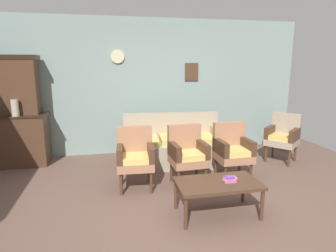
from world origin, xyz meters
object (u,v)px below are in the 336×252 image
(floor_vase_by_wall, at_px, (284,132))
(book_stack_on_table, at_px, (230,179))
(coffee_table, at_px, (218,185))
(armchair_by_doorway, at_px, (187,152))
(vase_on_cabinet, at_px, (15,108))
(wingback_chair_by_fireplace, at_px, (283,135))
(armchair_near_couch_end, at_px, (135,155))
(floral_couch, at_px, (173,146))
(side_cabinet, at_px, (15,140))
(armchair_row_middle, at_px, (232,149))

(floor_vase_by_wall, bearing_deg, book_stack_on_table, -134.14)
(coffee_table, bearing_deg, armchair_by_doorway, 96.30)
(floor_vase_by_wall, bearing_deg, vase_on_cabinet, -179.14)
(wingback_chair_by_fireplace, bearing_deg, armchair_near_couch_end, -167.33)
(coffee_table, bearing_deg, floral_couch, 93.48)
(side_cabinet, height_order, armchair_near_couch_end, side_cabinet)
(floral_couch, bearing_deg, side_cabinet, 170.09)
(book_stack_on_table, bearing_deg, vase_on_cabinet, 142.55)
(armchair_near_couch_end, distance_m, wingback_chair_by_fireplace, 2.89)
(coffee_table, bearing_deg, vase_on_cabinet, 141.40)
(coffee_table, relative_size, book_stack_on_table, 5.89)
(armchair_near_couch_end, relative_size, wingback_chair_by_fireplace, 1.00)
(floral_couch, height_order, armchair_by_doorway, same)
(floral_couch, bearing_deg, wingback_chair_by_fireplace, -8.46)
(floral_couch, relative_size, wingback_chair_by_fireplace, 2.07)
(armchair_near_couch_end, xyz_separation_m, coffee_table, (0.89, -0.99, -0.12))
(armchair_row_middle, height_order, book_stack_on_table, armchair_row_middle)
(vase_on_cabinet, relative_size, floor_vase_by_wall, 0.37)
(armchair_row_middle, bearing_deg, side_cabinet, 158.27)
(armchair_row_middle, distance_m, book_stack_on_table, 1.14)
(wingback_chair_by_fireplace, height_order, book_stack_on_table, wingback_chair_by_fireplace)
(armchair_row_middle, distance_m, coffee_table, 1.19)
(armchair_by_doorway, relative_size, armchair_row_middle, 1.00)
(armchair_by_doorway, bearing_deg, armchair_row_middle, 1.95)
(floral_couch, xyz_separation_m, armchair_row_middle, (0.75, -0.93, 0.17))
(wingback_chair_by_fireplace, height_order, floor_vase_by_wall, wingback_chair_by_fireplace)
(book_stack_on_table, bearing_deg, floor_vase_by_wall, 45.86)
(vase_on_cabinet, bearing_deg, book_stack_on_table, -37.45)
(armchair_near_couch_end, height_order, floor_vase_by_wall, armchair_near_couch_end)
(vase_on_cabinet, height_order, wingback_chair_by_fireplace, vase_on_cabinet)
(armchair_near_couch_end, relative_size, floor_vase_by_wall, 1.17)
(armchair_row_middle, height_order, wingback_chair_by_fireplace, same)
(coffee_table, relative_size, floor_vase_by_wall, 1.30)
(floral_couch, height_order, floor_vase_by_wall, floral_couch)
(side_cabinet, bearing_deg, book_stack_on_table, -38.54)
(floral_couch, xyz_separation_m, floor_vase_by_wall, (2.53, 0.39, 0.06))
(floral_couch, distance_m, wingback_chair_by_fireplace, 2.08)
(armchair_by_doorway, height_order, floor_vase_by_wall, armchair_by_doorway)
(floor_vase_by_wall, bearing_deg, coffee_table, -136.08)
(armchair_near_couch_end, relative_size, book_stack_on_table, 5.30)
(wingback_chair_by_fireplace, distance_m, coffee_table, 2.53)
(side_cabinet, height_order, wingback_chair_by_fireplace, side_cabinet)
(armchair_near_couch_end, distance_m, armchair_by_doorway, 0.79)
(vase_on_cabinet, relative_size, armchair_by_doorway, 0.32)
(side_cabinet, xyz_separation_m, armchair_row_middle, (3.56, -1.42, 0.03))
(armchair_near_couch_end, bearing_deg, floor_vase_by_wall, 21.89)
(side_cabinet, bearing_deg, armchair_row_middle, -21.73)
(vase_on_cabinet, bearing_deg, floor_vase_by_wall, 0.86)
(armchair_row_middle, xyz_separation_m, floor_vase_by_wall, (1.78, 1.32, -0.11))
(book_stack_on_table, xyz_separation_m, floor_vase_by_wall, (2.27, 2.34, -0.06))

